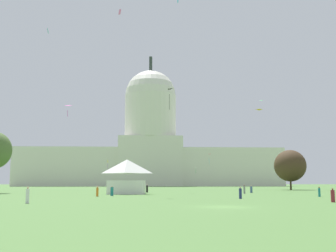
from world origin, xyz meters
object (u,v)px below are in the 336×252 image
Objects in this scene: kite_gold_low at (259,112)px; kite_yellow_low at (108,162)px; kite_cyan_high at (178,1)px; capitol_building at (150,148)px; person_navy_deep_crowd at (240,193)px; kite_magenta_mid at (67,108)px; person_denim_lawn_far_right at (251,189)px; kite_red_low at (208,156)px; person_white_near_tree_east at (28,196)px; person_maroon_back_left at (333,196)px; kite_turquoise_high at (48,31)px; person_teal_front_center at (112,191)px; tree_east_near at (290,166)px; person_orange_back_right at (97,192)px; kite_black_mid at (168,92)px; person_teal_aisle_center at (319,192)px; event_tent at (127,176)px; kite_white_low at (195,168)px; person_grey_back_center at (244,190)px; kite_green_mid at (261,101)px; person_black_mid_center at (147,189)px; kite_pink_high at (120,12)px.

kite_gold_low reaches higher than kite_yellow_low.
capitol_building is at bearing 29.26° from kite_cyan_high.
person_navy_deep_crowd is 52.61m from kite_magenta_mid.
person_denim_lawn_far_right is 0.38× the size of kite_red_low.
kite_yellow_low is (-1.57, 110.61, 8.66)m from person_white_near_tree_east.
person_navy_deep_crowd is (-7.69, 9.83, 0.03)m from person_maroon_back_left.
kite_turquoise_high reaches higher than person_navy_deep_crowd.
person_teal_front_center reaches higher than person_maroon_back_left.
tree_east_near reaches higher than person_navy_deep_crowd.
person_denim_lawn_far_right is 0.97× the size of person_orange_back_right.
kite_turquoise_high is at bearing -163.46° from kite_black_mid.
capitol_building is 94.40× the size of person_denim_lawn_far_right.
kite_gold_low reaches higher than person_denim_lawn_far_right.
person_teal_aisle_center is at bearing 72.00° from kite_yellow_low.
event_tent is at bearing 166.91° from person_orange_back_right.
tree_east_near is 7.31× the size of person_navy_deep_crowd.
person_teal_front_center is 116.70m from kite_red_low.
kite_white_low is 7.78m from kite_red_low.
person_grey_back_center is at bearing -15.71° from kite_magenta_mid.
person_white_near_tree_east is at bearing -80.14° from kite_white_low.
event_tent is 2.79× the size of kite_white_low.
person_teal_front_center is at bearing 179.32° from person_denim_lawn_far_right.
person_denim_lawn_far_right is at bearing 75.70° from kite_yellow_low.
person_teal_aisle_center is at bearing 53.63° from person_grey_back_center.
kite_white_low is at bearing 73.44° from kite_magenta_mid.
kite_white_low is (-19.09, 64.11, 1.41)m from tree_east_near.
person_teal_aisle_center is 83.49m from kite_cyan_high.
person_orange_back_right is 104.20m from kite_green_mid.
person_maroon_back_left is 39.59m from person_denim_lawn_far_right.
kite_yellow_low reaches higher than person_white_near_tree_east.
kite_yellow_low reaches higher than person_grey_back_center.
tree_east_near is at bearing 29.25° from kite_magenta_mid.
kite_white_low is at bearing 79.63° from person_teal_aisle_center.
person_orange_back_right is 0.49× the size of kite_yellow_low.
tree_east_near is 49.84m from person_black_mid_center.
kite_white_low is 0.65× the size of kite_red_low.
kite_white_low is 1.86× the size of kite_green_mid.
event_tent is at bearing -100.46° from person_black_mid_center.
person_grey_back_center is 83.50m from kite_yellow_low.
kite_yellow_low is at bearing -47.90° from person_navy_deep_crowd.
capitol_building reaches higher than event_tent.
kite_black_mid is 22.99m from kite_magenta_mid.
kite_white_low reaches higher than person_orange_back_right.
kite_yellow_low is at bearing -172.10° from person_orange_back_right.
person_white_near_tree_east is 20.97m from person_orange_back_right.
person_denim_lawn_far_right is at bearing -66.58° from kite_white_low.
kite_red_low is (24.25, -50.28, -7.63)m from capitol_building.
person_white_near_tree_east is at bearing -14.81° from kite_pink_high.
kite_black_mid is (4.37, 0.62, 20.86)m from person_black_mid_center.
person_grey_back_center is at bearing 72.08° from kite_yellow_low.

